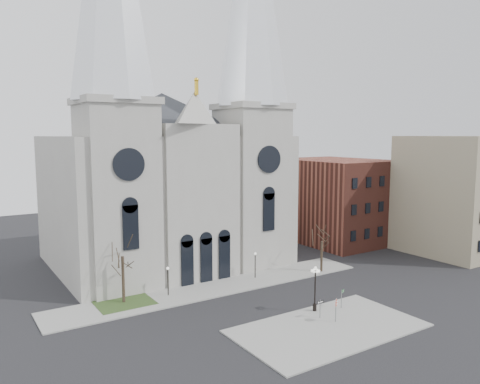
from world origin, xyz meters
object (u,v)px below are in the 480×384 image
street_name_sign (342,297)px  stop_sign (336,305)px  globe_lamp (315,283)px  one_way_sign (320,305)px

street_name_sign → stop_sign: bearing=-166.7°
stop_sign → street_name_sign: size_ratio=1.21×
stop_sign → street_name_sign: (3.21, 2.40, -0.52)m
stop_sign → globe_lamp: size_ratio=0.50×
stop_sign → one_way_sign: stop_sign is taller
one_way_sign → street_name_sign: size_ratio=0.95×
stop_sign → street_name_sign: stop_sign is taller
globe_lamp → one_way_sign: globe_lamp is taller
globe_lamp → street_name_sign: bearing=-16.5°
stop_sign → street_name_sign: bearing=24.4°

